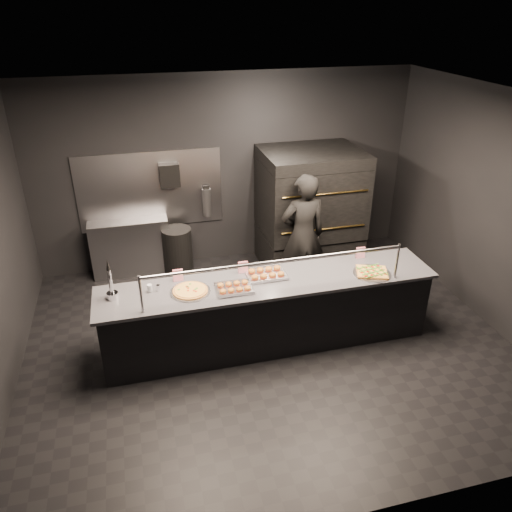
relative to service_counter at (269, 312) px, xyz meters
name	(u,v)px	position (x,y,z in m)	size (l,w,h in m)	color
room	(267,236)	(-0.02, 0.05, 1.03)	(6.04, 6.00, 3.00)	black
service_counter	(269,312)	(0.00, 0.00, 0.00)	(4.10, 0.78, 1.37)	black
pizza_oven	(310,210)	(1.20, 1.90, 0.50)	(1.50, 1.23, 1.91)	black
prep_shelf	(131,247)	(-1.60, 2.32, -0.01)	(1.20, 0.35, 0.90)	#99999E
towel_dispenser	(169,175)	(-0.90, 2.39, 1.09)	(0.30, 0.20, 0.35)	black
fire_extinguisher	(207,202)	(-0.35, 2.40, 0.60)	(0.14, 0.14, 0.51)	#B2B2B7
beer_tap	(111,288)	(-1.82, 0.07, 0.60)	(0.13, 0.18, 0.50)	silver
round_pizza	(190,291)	(-0.95, -0.02, 0.47)	(0.47, 0.47, 0.03)	silver
slider_tray_a	(234,288)	(-0.45, -0.09, 0.48)	(0.44, 0.34, 0.07)	silver
slider_tray_b	(266,274)	(0.00, 0.13, 0.49)	(0.48, 0.36, 0.08)	silver
square_pizza	(372,272)	(1.27, -0.15, 0.47)	(0.46, 0.46, 0.05)	silver
condiment_jar	(152,288)	(-1.37, 0.10, 0.50)	(0.15, 0.06, 0.10)	silver
tent_cards	(263,265)	(0.00, 0.28, 0.53)	(2.49, 0.04, 0.15)	white
trash_bin	(178,251)	(-0.89, 2.12, -0.08)	(0.46, 0.46, 0.77)	black
worker	(303,235)	(0.82, 1.14, 0.45)	(0.67, 0.44, 1.82)	black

